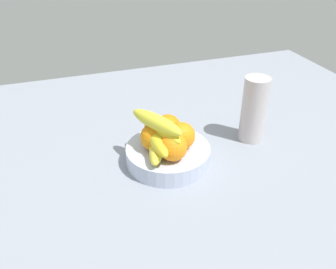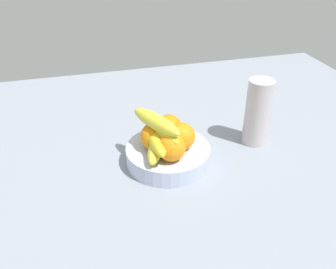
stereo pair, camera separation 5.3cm
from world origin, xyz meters
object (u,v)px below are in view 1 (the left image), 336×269
(orange_front_left, at_px, (181,136))
(fruit_bowl, at_px, (168,155))
(banana_bunch, at_px, (158,134))
(thermos_tumbler, at_px, (254,110))
(orange_back_left, at_px, (173,147))
(orange_front_right, at_px, (168,128))
(orange_center, at_px, (154,137))

(orange_front_left, bearing_deg, fruit_bowl, -20.53)
(fruit_bowl, distance_m, banana_bunch, 0.08)
(fruit_bowl, xyz_separation_m, thermos_tumbler, (-0.27, -0.03, 0.07))
(fruit_bowl, distance_m, orange_front_left, 0.07)
(orange_front_left, relative_size, orange_back_left, 1.00)
(orange_front_right, bearing_deg, fruit_bowl, 72.14)
(fruit_bowl, bearing_deg, thermos_tumbler, -172.90)
(orange_front_left, relative_size, orange_center, 1.00)
(orange_front_left, height_order, orange_center, same)
(orange_front_left, relative_size, thermos_tumbler, 0.37)
(orange_front_right, bearing_deg, orange_back_left, 78.96)
(orange_front_right, xyz_separation_m, thermos_tumbler, (-0.26, 0.00, 0.01))
(fruit_bowl, distance_m, thermos_tumbler, 0.29)
(orange_front_left, height_order, thermos_tumbler, thermos_tumbler)
(fruit_bowl, bearing_deg, orange_back_left, 84.06)
(orange_center, xyz_separation_m, banana_bunch, (-0.01, 0.01, 0.02))
(fruit_bowl, xyz_separation_m, banana_bunch, (0.03, 0.01, 0.08))
(orange_front_right, xyz_separation_m, banana_bunch, (0.04, 0.05, 0.02))
(thermos_tumbler, bearing_deg, orange_back_left, 17.56)
(banana_bunch, distance_m, thermos_tumbler, 0.31)
(fruit_bowl, relative_size, orange_back_left, 3.10)
(fruit_bowl, xyz_separation_m, orange_back_left, (0.01, 0.05, 0.06))
(orange_back_left, xyz_separation_m, banana_bunch, (0.02, -0.05, 0.02))
(fruit_bowl, height_order, orange_back_left, orange_back_left)
(orange_front_right, bearing_deg, thermos_tumbler, 178.94)
(banana_bunch, height_order, thermos_tumbler, thermos_tumbler)
(orange_back_left, bearing_deg, thermos_tumbler, -162.44)
(orange_center, xyz_separation_m, thermos_tumbler, (-0.31, -0.03, 0.01))
(banana_bunch, bearing_deg, fruit_bowl, -165.82)
(fruit_bowl, relative_size, orange_front_left, 3.10)
(banana_bunch, bearing_deg, thermos_tumbler, -172.18)
(orange_back_left, height_order, banana_bunch, banana_bunch)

